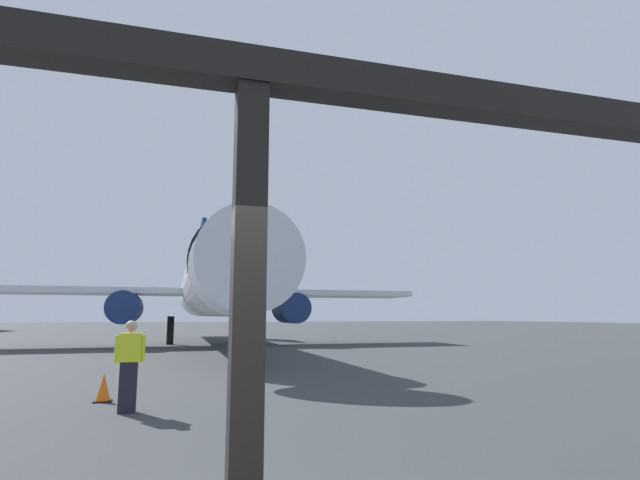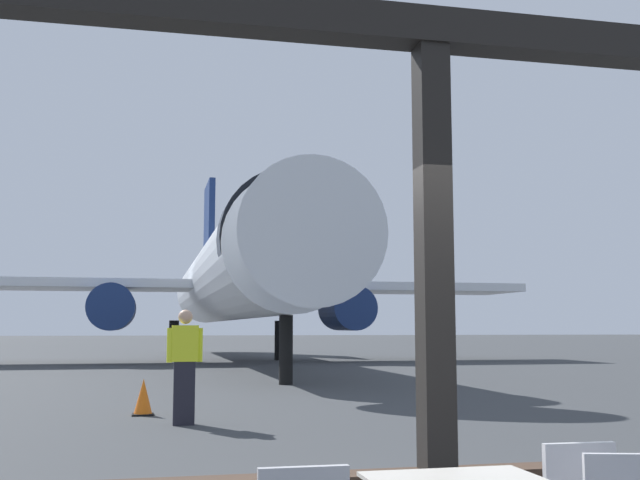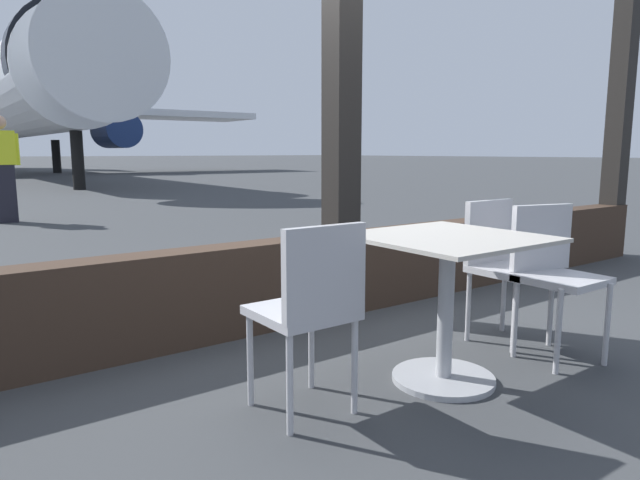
# 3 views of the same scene
# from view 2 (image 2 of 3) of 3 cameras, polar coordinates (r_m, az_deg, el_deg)

# --- Properties ---
(ground_plane) EXTENTS (220.00, 220.00, 0.00)m
(ground_plane) POSITION_cam_2_polar(r_m,az_deg,el_deg) (44.72, -10.31, -8.30)
(ground_plane) COLOR #383A3D
(window_frame) EXTENTS (7.90, 0.24, 3.56)m
(window_frame) POSITION_cam_2_polar(r_m,az_deg,el_deg) (4.99, 8.55, -8.24)
(window_frame) COLOR #38281E
(window_frame) RESTS_ON ground
(airplane) EXTENTS (26.54, 33.48, 10.41)m
(airplane) POSITION_cam_2_polar(r_m,az_deg,el_deg) (33.21, -6.42, -2.83)
(airplane) COLOR silver
(airplane) RESTS_ON ground
(ground_crew_worker) EXTENTS (0.55, 0.23, 1.74)m
(ground_crew_worker) POSITION_cam_2_polar(r_m,az_deg,el_deg) (12.06, -10.01, -9.09)
(ground_crew_worker) COLOR black
(ground_crew_worker) RESTS_ON ground
(traffic_cone) EXTENTS (0.36, 0.36, 0.61)m
(traffic_cone) POSITION_cam_2_polar(r_m,az_deg,el_deg) (13.54, -12.96, -11.34)
(traffic_cone) COLOR orange
(traffic_cone) RESTS_ON ground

